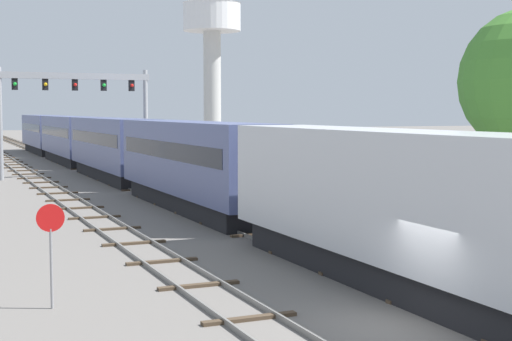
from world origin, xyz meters
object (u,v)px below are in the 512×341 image
passenger_train (111,146)px  stop_sign (51,241)px  signal_gantry (75,98)px  water_tower (212,31)px

passenger_train → stop_sign: (-10.00, -37.91, -0.74)m
signal_gantry → water_tower: bearing=58.1°
passenger_train → stop_sign: bearing=-104.8°
signal_gantry → water_tower: (28.20, 45.36, 10.85)m
signal_gantry → water_tower: size_ratio=0.54×
stop_sign → water_tower: bearing=67.2°
passenger_train → stop_sign: 39.21m
signal_gantry → stop_sign: bearing=-100.9°
passenger_train → water_tower: water_tower is taller
passenger_train → water_tower: bearing=61.5°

